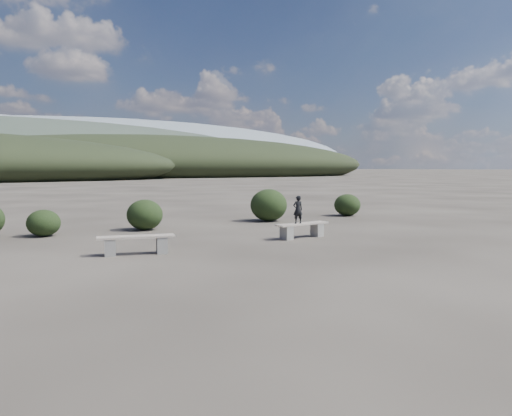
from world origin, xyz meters
TOP-DOWN VIEW (x-y plane):
  - ground at (0.00, 0.00)m, footprint 1200.00×1200.00m
  - bench_left at (-3.41, 3.87)m, footprint 2.00×0.83m
  - bench_right at (2.06, 4.24)m, footprint 1.95×0.60m
  - seated_person at (1.88, 4.23)m, footprint 0.35×0.26m
  - shrub_a at (-5.05, 8.77)m, footprint 1.07×1.07m
  - shrub_b at (-1.67, 8.76)m, footprint 1.29×1.29m
  - shrub_d at (3.75, 9.10)m, footprint 1.54×1.54m
  - shrub_e at (8.14, 9.25)m, footprint 1.22×1.22m

SIDE VIEW (x-z plane):
  - ground at x=0.00m, z-range 0.00..0.00m
  - bench_right at x=2.06m, z-range 0.05..0.53m
  - bench_left at x=-3.41m, z-range 0.05..0.54m
  - shrub_a at x=-5.05m, z-range 0.00..0.88m
  - shrub_e at x=8.14m, z-range 0.00..1.02m
  - shrub_b at x=-1.67m, z-range 0.00..1.10m
  - shrub_d at x=3.75m, z-range 0.00..1.35m
  - seated_person at x=1.88m, z-range 0.48..1.36m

